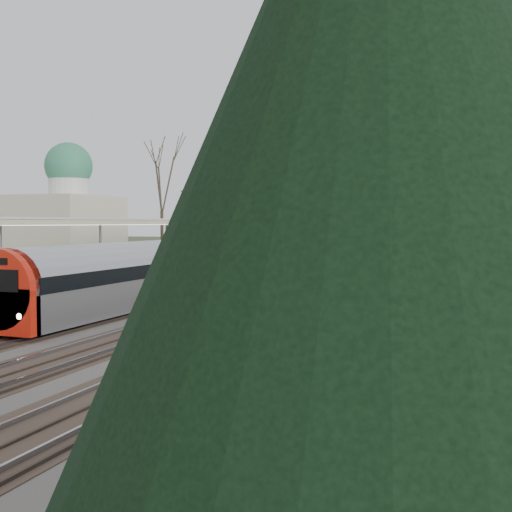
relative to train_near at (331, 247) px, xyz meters
The scene contains 9 objects.
track_bed 3.13m from the train_near, ahead, with size 24.00×160.00×0.22m.
platform 19.10m from the train_near, 110.08° to the right, with size 3.50×69.00×1.00m, color #9E9B93.
canopy 23.49m from the train_near, 106.28° to the right, with size 4.10×50.00×3.11m.
dome_building 26.03m from the train_near, 137.81° to the right, with size 10.00×8.00×10.30m.
signal_gantry 29.90m from the train_near, 84.61° to the left, with size 21.00×0.59×6.08m.
evergreen_clump 58.45m from the train_near, 75.71° to the right, with size 5.90×7.10×6.50m.
tree_west_far 17.55m from the train_near, 152.92° to the right, with size 5.50×5.50×11.33m.
train_near is the anchor object (origin of this frame).
train_far 39.60m from the train_near, 79.82° to the left, with size 2.62×75.21×3.05m.
Camera 1 is at (12.07, -5.51, 3.87)m, focal length 45.00 mm.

